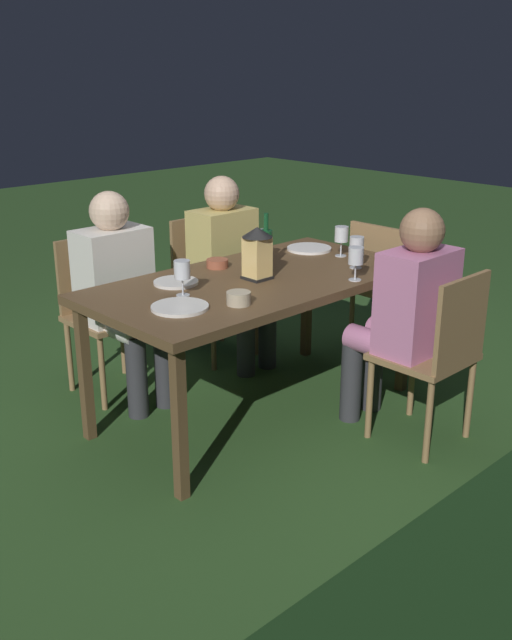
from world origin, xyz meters
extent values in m
plane|color=#2D5123|center=(0.00, 0.00, 0.00)|extent=(16.00, 16.00, 0.00)
cube|color=brown|center=(0.00, 0.00, 0.73)|extent=(1.74, 0.88, 0.04)
cube|color=brown|center=(-0.80, -0.37, 0.35)|extent=(0.05, 0.05, 0.70)
cube|color=brown|center=(0.80, -0.37, 0.35)|extent=(0.05, 0.05, 0.70)
cube|color=brown|center=(-0.80, 0.37, 0.35)|extent=(0.05, 0.05, 0.70)
cube|color=brown|center=(0.80, 0.37, 0.35)|extent=(0.05, 0.05, 0.70)
cube|color=#937047|center=(-0.39, 0.76, 0.43)|extent=(0.42, 0.40, 0.03)
cube|color=#937047|center=(-0.39, 0.95, 0.66)|extent=(0.40, 0.03, 0.42)
cylinder|color=#937047|center=(-0.21, 0.59, 0.21)|extent=(0.03, 0.03, 0.42)
cylinder|color=#937047|center=(-0.57, 0.59, 0.21)|extent=(0.03, 0.03, 0.42)
cylinder|color=#937047|center=(-0.21, 0.93, 0.21)|extent=(0.03, 0.03, 0.42)
cylinder|color=#937047|center=(-0.57, 0.93, 0.21)|extent=(0.03, 0.03, 0.42)
cube|color=#C675A3|center=(-0.39, 0.70, 0.70)|extent=(0.38, 0.24, 0.50)
sphere|color=#997051|center=(-0.39, 0.70, 1.04)|extent=(0.21, 0.21, 0.21)
cylinder|color=#C675A3|center=(-0.30, 0.56, 0.46)|extent=(0.13, 0.36, 0.13)
cylinder|color=#C675A3|center=(-0.48, 0.56, 0.46)|extent=(0.13, 0.36, 0.13)
cylinder|color=#333338|center=(-0.30, 0.40, 0.23)|extent=(0.11, 0.11, 0.45)
cylinder|color=#333338|center=(-0.48, 0.40, 0.23)|extent=(0.11, 0.11, 0.45)
cube|color=#937047|center=(0.39, -0.76, 0.43)|extent=(0.42, 0.40, 0.03)
cube|color=#937047|center=(0.39, -0.95, 0.66)|extent=(0.40, 0.02, 0.42)
cylinder|color=#937047|center=(0.21, -0.59, 0.21)|extent=(0.03, 0.03, 0.42)
cylinder|color=#937047|center=(0.57, -0.59, 0.21)|extent=(0.03, 0.03, 0.42)
cylinder|color=#937047|center=(0.21, -0.93, 0.21)|extent=(0.03, 0.03, 0.42)
cylinder|color=#937047|center=(0.57, -0.93, 0.21)|extent=(0.03, 0.03, 0.42)
cube|color=white|center=(0.39, -0.70, 0.70)|extent=(0.38, 0.24, 0.50)
sphere|color=beige|center=(0.39, -0.70, 1.04)|extent=(0.21, 0.21, 0.21)
cylinder|color=white|center=(0.30, -0.56, 0.46)|extent=(0.13, 0.36, 0.13)
cylinder|color=white|center=(0.48, -0.56, 0.46)|extent=(0.13, 0.36, 0.13)
cylinder|color=#333338|center=(0.30, -0.40, 0.23)|extent=(0.11, 0.11, 0.45)
cylinder|color=#333338|center=(0.48, -0.40, 0.23)|extent=(0.11, 0.11, 0.45)
cube|color=#937047|center=(-1.19, 0.00, 0.43)|extent=(0.40, 0.42, 0.03)
cube|color=#937047|center=(-1.00, 0.00, 0.66)|extent=(0.03, 0.40, 0.42)
cylinder|color=#937047|center=(-1.36, -0.18, 0.21)|extent=(0.03, 0.03, 0.42)
cylinder|color=#937047|center=(-1.36, 0.18, 0.21)|extent=(0.03, 0.03, 0.42)
cylinder|color=#937047|center=(-1.02, -0.18, 0.21)|extent=(0.03, 0.03, 0.42)
cylinder|color=#937047|center=(-1.02, 0.18, 0.21)|extent=(0.03, 0.03, 0.42)
cube|color=#937047|center=(-0.39, -0.76, 0.43)|extent=(0.42, 0.40, 0.03)
cube|color=#937047|center=(-0.39, -0.95, 0.66)|extent=(0.40, 0.02, 0.42)
cylinder|color=#937047|center=(-0.57, -0.59, 0.21)|extent=(0.03, 0.03, 0.42)
cylinder|color=#937047|center=(-0.21, -0.59, 0.21)|extent=(0.03, 0.03, 0.42)
cylinder|color=#937047|center=(-0.57, -0.93, 0.21)|extent=(0.03, 0.03, 0.42)
cylinder|color=#937047|center=(-0.21, -0.93, 0.21)|extent=(0.03, 0.03, 0.42)
cube|color=tan|center=(-0.39, -0.70, 0.70)|extent=(0.38, 0.24, 0.50)
sphere|color=#D1A889|center=(-0.39, -0.70, 1.04)|extent=(0.21, 0.21, 0.21)
cylinder|color=tan|center=(-0.48, -0.56, 0.46)|extent=(0.13, 0.36, 0.13)
cylinder|color=tan|center=(-0.30, -0.56, 0.46)|extent=(0.13, 0.36, 0.13)
cylinder|color=#333338|center=(-0.48, -0.40, 0.23)|extent=(0.11, 0.11, 0.45)
cylinder|color=#333338|center=(-0.30, -0.40, 0.23)|extent=(0.11, 0.11, 0.45)
cube|color=black|center=(0.01, 0.01, 0.76)|extent=(0.12, 0.12, 0.01)
cube|color=#F9D17A|center=(0.01, 0.01, 0.86)|extent=(0.11, 0.11, 0.20)
cone|color=black|center=(0.01, 0.01, 0.99)|extent=(0.15, 0.15, 0.05)
cylinder|color=#144723|center=(-0.18, -0.11, 0.85)|extent=(0.07, 0.07, 0.20)
cylinder|color=#144723|center=(-0.18, -0.11, 0.99)|extent=(0.03, 0.03, 0.09)
cylinder|color=silver|center=(-0.27, -0.23, 0.75)|extent=(0.06, 0.06, 0.00)
cylinder|color=silver|center=(-0.27, -0.23, 0.79)|extent=(0.01, 0.01, 0.08)
cylinder|color=silver|center=(-0.27, -0.23, 0.88)|extent=(0.08, 0.08, 0.08)
cylinder|color=maroon|center=(-0.27, -0.23, 0.85)|extent=(0.07, 0.07, 0.03)
cylinder|color=silver|center=(-0.65, 0.01, 0.75)|extent=(0.06, 0.06, 0.00)
cylinder|color=silver|center=(-0.65, 0.01, 0.79)|extent=(0.01, 0.01, 0.08)
cylinder|color=silver|center=(-0.65, 0.01, 0.88)|extent=(0.08, 0.08, 0.08)
cylinder|color=maroon|center=(-0.65, 0.01, 0.85)|extent=(0.07, 0.07, 0.03)
cylinder|color=silver|center=(0.45, -0.02, 0.75)|extent=(0.06, 0.06, 0.00)
cylinder|color=silver|center=(0.45, -0.02, 0.79)|extent=(0.01, 0.01, 0.08)
cylinder|color=silver|center=(0.45, -0.02, 0.88)|extent=(0.08, 0.08, 0.08)
cylinder|color=maroon|center=(0.45, -0.02, 0.85)|extent=(0.07, 0.07, 0.03)
cylinder|color=silver|center=(-0.33, 0.37, 0.75)|extent=(0.06, 0.06, 0.00)
cylinder|color=silver|center=(-0.33, 0.37, 0.79)|extent=(0.01, 0.01, 0.08)
cylinder|color=silver|center=(-0.33, 0.37, 0.88)|extent=(0.08, 0.08, 0.08)
cylinder|color=maroon|center=(-0.33, 0.37, 0.85)|extent=(0.07, 0.07, 0.03)
cylinder|color=silver|center=(-0.51, 0.23, 0.75)|extent=(0.06, 0.06, 0.00)
cylinder|color=silver|center=(-0.51, 0.23, 0.79)|extent=(0.01, 0.01, 0.08)
cylinder|color=silver|center=(-0.51, 0.23, 0.88)|extent=(0.08, 0.08, 0.08)
cylinder|color=maroon|center=(-0.51, 0.23, 0.85)|extent=(0.07, 0.07, 0.03)
cylinder|color=white|center=(-0.63, -0.21, 0.76)|extent=(0.26, 0.26, 0.01)
cylinder|color=white|center=(0.58, 0.12, 0.76)|extent=(0.26, 0.26, 0.01)
cylinder|color=white|center=(0.35, -0.20, 0.76)|extent=(0.22, 0.22, 0.01)
cylinder|color=#9E5138|center=(0.01, -0.29, 0.77)|extent=(0.12, 0.12, 0.04)
cylinder|color=#424C1E|center=(0.01, -0.29, 0.78)|extent=(0.10, 0.10, 0.01)
cylinder|color=#BCAD8E|center=(0.35, 0.25, 0.78)|extent=(0.11, 0.11, 0.06)
cylinder|color=tan|center=(0.35, 0.25, 0.79)|extent=(0.09, 0.09, 0.02)
camera|label=1|loc=(2.45, 2.55, 1.77)|focal=40.87mm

